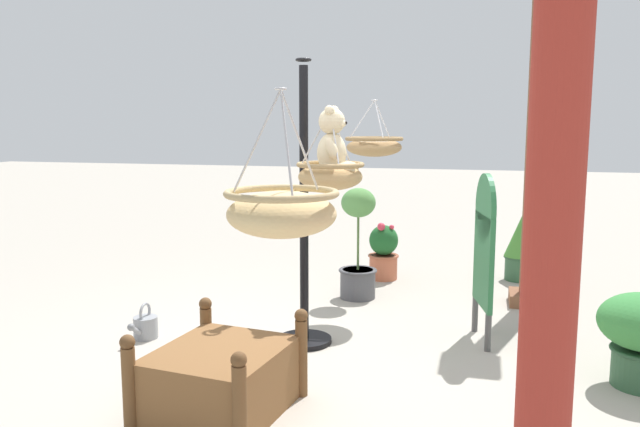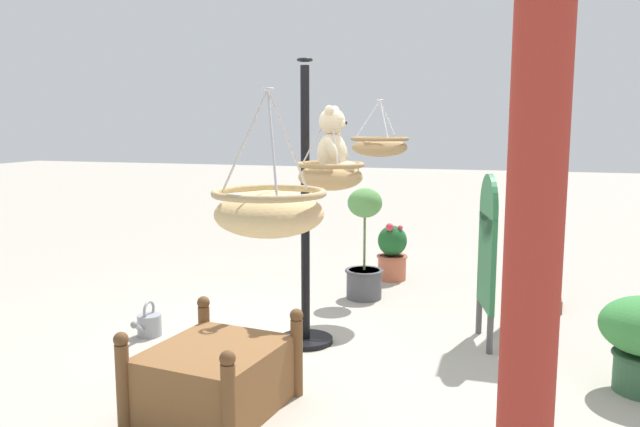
% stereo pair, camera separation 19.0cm
% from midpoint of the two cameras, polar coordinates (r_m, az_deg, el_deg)
% --- Properties ---
extents(ground_plane, '(40.00, 40.00, 0.00)m').
position_cam_midpoint_polar(ground_plane, '(4.98, 0.50, -12.61)').
color(ground_plane, '#A8A093').
extents(display_pole_central, '(0.44, 0.44, 2.26)m').
position_cam_midpoint_polar(display_pole_central, '(5.04, -0.24, -4.26)').
color(display_pole_central, black).
rests_on(display_pole_central, ground).
extents(hanging_basket_with_teddy, '(0.51, 0.51, 0.60)m').
position_cam_midpoint_polar(hanging_basket_with_teddy, '(4.72, 2.11, 3.55)').
color(hanging_basket_with_teddy, tan).
extents(teddy_bear, '(0.35, 0.30, 0.51)m').
position_cam_midpoint_polar(teddy_bear, '(4.70, 2.41, 6.23)').
color(teddy_bear, beige).
extents(hanging_basket_left_high, '(0.54, 0.54, 0.53)m').
position_cam_midpoint_polar(hanging_basket_left_high, '(5.92, 6.34, 6.13)').
color(hanging_basket_left_high, '#A37F51').
extents(hanging_basket_right_low, '(0.58, 0.58, 0.74)m').
position_cam_midpoint_polar(hanging_basket_right_low, '(3.17, -2.90, 0.25)').
color(hanging_basket_right_low, tan).
extents(greenhouse_pillar_left, '(0.44, 0.44, 2.64)m').
position_cam_midpoint_polar(greenhouse_pillar_left, '(2.71, 20.67, -2.94)').
color(greenhouse_pillar_left, '#9E2D23').
rests_on(greenhouse_pillar_left, ground).
extents(greenhouse_pillar_right, '(0.43, 0.43, 3.08)m').
position_cam_midpoint_polar(greenhouse_pillar_right, '(6.32, 20.62, 5.14)').
color(greenhouse_pillar_right, brown).
rests_on(greenhouse_pillar_right, ground).
extents(wooden_planter_box, '(0.99, 0.90, 0.58)m').
position_cam_midpoint_polar(wooden_planter_box, '(4.04, -8.11, -14.34)').
color(wooden_planter_box, brown).
rests_on(wooden_planter_box, ground).
extents(potted_plant_tall_leafy, '(0.35, 0.35, 0.67)m').
position_cam_midpoint_polar(potted_plant_tall_leafy, '(7.20, 7.30, -3.51)').
color(potted_plant_tall_leafy, '#BC6042').
rests_on(potted_plant_tall_leafy, ground).
extents(potted_plant_bushy_green, '(0.37, 0.37, 0.74)m').
position_cam_midpoint_polar(potted_plant_bushy_green, '(7.43, 19.31, -3.05)').
color(potted_plant_bushy_green, '#2D5638').
rests_on(potted_plant_bushy_green, ground).
extents(potted_plant_small_succulent, '(0.39, 0.39, 1.13)m').
position_cam_midpoint_polar(potted_plant_small_succulent, '(6.37, 4.90, -3.08)').
color(potted_plant_small_succulent, '#4C4C51').
rests_on(potted_plant_small_succulent, ground).
extents(display_sign_board, '(0.55, 0.16, 1.38)m').
position_cam_midpoint_polar(display_sign_board, '(5.19, 15.93, -2.65)').
color(display_sign_board, '#286B3D').
rests_on(display_sign_board, ground).
extents(watering_can, '(0.35, 0.20, 0.30)m').
position_cam_midpoint_polar(watering_can, '(5.51, -14.27, -9.68)').
color(watering_can, gray).
rests_on(watering_can, ground).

